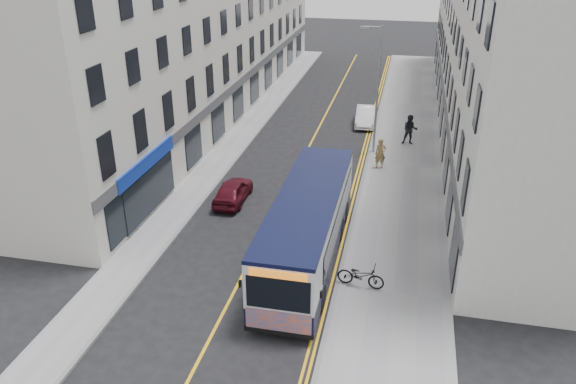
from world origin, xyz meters
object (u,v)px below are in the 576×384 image
at_px(streetlamp, 377,86).
at_px(car_maroon, 233,191).
at_px(pedestrian_near, 380,154).
at_px(pedestrian_far, 410,130).
at_px(bicycle, 361,275).
at_px(city_bus, 308,225).
at_px(car_white, 366,116).

xyz_separation_m(streetlamp, car_maroon, (-6.64, -8.54, -3.77)).
distance_m(pedestrian_near, pedestrian_far, 4.74).
height_order(streetlamp, bicycle, streetlamp).
bearing_deg(pedestrian_far, car_maroon, -133.63).
bearing_deg(streetlamp, city_bus, -97.39).
xyz_separation_m(city_bus, pedestrian_near, (2.39, 10.82, -0.72)).
height_order(pedestrian_far, car_white, pedestrian_far).
relative_size(bicycle, car_white, 0.49).
bearing_deg(city_bus, car_white, 87.69).
height_order(pedestrian_near, car_white, pedestrian_near).
xyz_separation_m(car_white, car_maroon, (-5.67, -14.22, -0.03)).
distance_m(pedestrian_near, car_white, 8.42).
bearing_deg(bicycle, car_white, 11.47).
height_order(city_bus, bicycle, city_bus).
height_order(pedestrian_far, car_maroon, pedestrian_far).
xyz_separation_m(pedestrian_near, pedestrian_far, (1.62, 4.45, 0.09)).
distance_m(streetlamp, pedestrian_near, 4.28).
bearing_deg(car_white, city_bus, -94.92).
relative_size(city_bus, bicycle, 5.75).
distance_m(pedestrian_far, car_white, 5.02).
relative_size(streetlamp, pedestrian_near, 4.41).
relative_size(streetlamp, city_bus, 0.73).
xyz_separation_m(streetlamp, city_bus, (-1.74, -13.39, -2.64)).
height_order(car_white, car_maroon, car_white).
xyz_separation_m(pedestrian_near, car_white, (-1.62, 8.26, -0.39)).
distance_m(bicycle, car_maroon, 9.84).
bearing_deg(city_bus, pedestrian_near, 77.54).
bearing_deg(pedestrian_near, city_bus, -114.94).
relative_size(streetlamp, car_maroon, 2.23).
height_order(streetlamp, car_maroon, streetlamp).
relative_size(city_bus, car_white, 2.84).
bearing_deg(bicycle, city_bus, 63.25).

